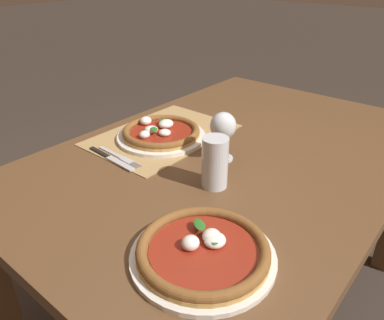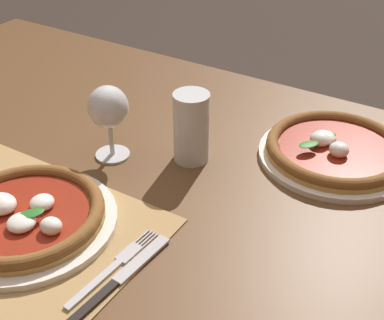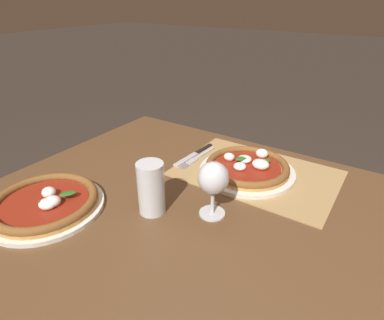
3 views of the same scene
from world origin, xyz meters
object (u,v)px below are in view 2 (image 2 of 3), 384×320
Objects in this scene: wine_glass at (107,111)px; knife at (122,277)px; pizza_near at (24,216)px; fork at (114,267)px; pint_glass at (191,129)px; pizza_far at (335,150)px.

knife is at bearing -48.57° from wine_glass.
fork is at bearing -0.13° from pizza_near.
pizza_near is at bearing -111.38° from pint_glass.
pizza_near is 0.19m from fork.
pint_glass is at bearing -147.99° from pizza_far.
pizza_far reaches higher than knife.
pint_glass reaches higher than fork.
wine_glass is at bearing 129.56° from fork.
knife is at bearing -107.98° from pizza_far.
wine_glass is 0.77× the size of fork.
pizza_far is at bearing 30.99° from wine_glass.
pint_glass is 0.72× the size of fork.
wine_glass is at bearing 131.43° from knife.
fork is at bearing 154.92° from knife.
pint_glass reaches higher than pizza_far.
pizza_near is 1.00× the size of pizza_far.
pizza_near is 1.99× the size of wine_glass.
wine_glass reaches higher than fork.
fork is at bearing -50.44° from wine_glass.
pint_glass reaches higher than pizza_near.
wine_glass is (-0.01, 0.25, 0.08)m from pizza_near.
pizza_near is 0.22m from knife.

